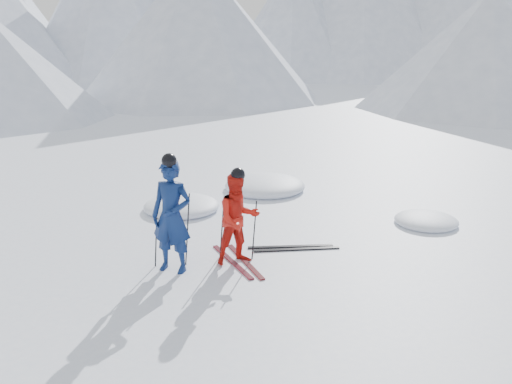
{
  "coord_description": "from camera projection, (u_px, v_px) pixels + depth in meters",
  "views": [
    {
      "loc": [
        -2.71,
        -9.63,
        4.07
      ],
      "look_at": [
        -2.01,
        0.5,
        1.1
      ],
      "focal_mm": 38.0,
      "sensor_mm": 36.0,
      "label": 1
    }
  ],
  "objects": [
    {
      "name": "ground",
      "position": [
        360.0,
        251.0,
        10.55
      ],
      "size": [
        160.0,
        160.0,
        0.0
      ],
      "primitive_type": "plane",
      "color": "white",
      "rests_on": "ground"
    },
    {
      "name": "snow_lumps",
      "position": [
        260.0,
        200.0,
        13.84
      ],
      "size": [
        7.12,
        4.8,
        0.48
      ],
      "color": "white",
      "rests_on": "ground"
    },
    {
      "name": "pole_red_left",
      "position": [
        222.0,
        229.0,
        10.11
      ],
      "size": [
        0.11,
        0.09,
        1.13
      ],
      "primitive_type": "cylinder",
      "rotation": [
        0.06,
        0.08,
        0.0
      ],
      "color": "black",
      "rests_on": "ground"
    },
    {
      "name": "ski_loose_b",
      "position": [
        297.0,
        249.0,
        10.6
      ],
      "size": [
        1.7,
        0.16,
        0.03
      ],
      "primitive_type": "cube",
      "rotation": [
        0.0,
        0.0,
        1.61
      ],
      "color": "black",
      "rests_on": "ground"
    },
    {
      "name": "ski_loose_a",
      "position": [
        291.0,
        247.0,
        10.74
      ],
      "size": [
        1.7,
        0.1,
        0.03
      ],
      "primitive_type": "cube",
      "rotation": [
        0.0,
        0.0,
        1.58
      ],
      "color": "black",
      "rests_on": "ground"
    },
    {
      "name": "ski_worn_left",
      "position": [
        232.0,
        262.0,
        10.04
      ],
      "size": [
        0.72,
        1.61,
        0.03
      ],
      "primitive_type": "cube",
      "rotation": [
        0.0,
        0.0,
        0.39
      ],
      "color": "black",
      "rests_on": "ground"
    },
    {
      "name": "pole_blue_left",
      "position": [
        156.0,
        232.0,
        9.64
      ],
      "size": [
        0.13,
        0.09,
        1.35
      ],
      "primitive_type": "cylinder",
      "rotation": [
        0.05,
        0.08,
        0.0
      ],
      "color": "black",
      "rests_on": "ground"
    },
    {
      "name": "pole_blue_right",
      "position": [
        188.0,
        229.0,
        9.78
      ],
      "size": [
        0.13,
        0.08,
        1.35
      ],
      "primitive_type": "cylinder",
      "rotation": [
        -0.04,
        0.08,
        0.0
      ],
      "color": "black",
      "rests_on": "ground"
    },
    {
      "name": "pole_red_right",
      "position": [
        254.0,
        230.0,
        10.05
      ],
      "size": [
        0.11,
        0.08,
        1.13
      ],
      "primitive_type": "cylinder",
      "rotation": [
        -0.05,
        0.08,
        0.0
      ],
      "color": "black",
      "rests_on": "ground"
    },
    {
      "name": "skier_red",
      "position": [
        238.0,
        219.0,
        9.81
      ],
      "size": [
        0.99,
        0.89,
        1.7
      ],
      "primitive_type": "imported",
      "rotation": [
        0.0,
        0.0,
        0.35
      ],
      "color": "red",
      "rests_on": "ground"
    },
    {
      "name": "ski_worn_right",
      "position": [
        245.0,
        261.0,
        10.05
      ],
      "size": [
        0.61,
        1.64,
        0.03
      ],
      "primitive_type": "cube",
      "rotation": [
        0.0,
        0.0,
        0.32
      ],
      "color": "black",
      "rests_on": "ground"
    },
    {
      "name": "skier_blue",
      "position": [
        172.0,
        216.0,
        9.43
      ],
      "size": [
        0.87,
        0.74,
        2.03
      ],
      "primitive_type": "imported",
      "rotation": [
        0.0,
        0.0,
        -0.4
      ],
      "color": "navy",
      "rests_on": "ground"
    }
  ]
}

